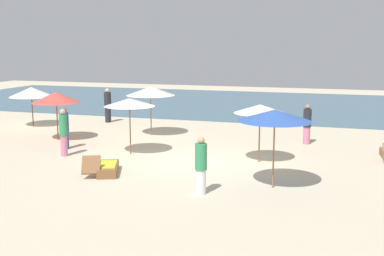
# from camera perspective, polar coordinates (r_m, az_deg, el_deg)

# --- Properties ---
(ground_plane) EXTENTS (60.00, 60.00, 0.00)m
(ground_plane) POSITION_cam_1_polar(r_m,az_deg,el_deg) (17.01, -0.83, -4.18)
(ground_plane) COLOR beige
(ocean_water) EXTENTS (48.00, 16.00, 0.06)m
(ocean_water) POSITION_cam_1_polar(r_m,az_deg,el_deg) (33.34, 8.21, 2.84)
(ocean_water) COLOR #476B7F
(ocean_water) RESTS_ON ground_plane
(umbrella_0) EXTENTS (2.14, 2.14, 2.32)m
(umbrella_0) POSITION_cam_1_polar(r_m,az_deg,el_deg) (13.90, 9.84, 1.48)
(umbrella_0) COLOR olive
(umbrella_0) RESTS_ON ground_plane
(umbrella_3) EXTENTS (2.23, 2.23, 2.24)m
(umbrella_3) POSITION_cam_1_polar(r_m,az_deg,el_deg) (21.88, -4.96, 4.41)
(umbrella_3) COLOR olive
(umbrella_3) RESTS_ON ground_plane
(umbrella_4) EXTENTS (2.21, 2.21, 1.99)m
(umbrella_4) POSITION_cam_1_polar(r_m,az_deg,el_deg) (25.60, -18.60, 4.09)
(umbrella_4) COLOR brown
(umbrella_4) RESTS_ON ground_plane
(umbrella_5) EXTENTS (2.07, 2.07, 2.11)m
(umbrella_5) POSITION_cam_1_polar(r_m,az_deg,el_deg) (21.56, -15.89, 3.54)
(umbrella_5) COLOR brown
(umbrella_5) RESTS_ON ground_plane
(umbrella_6) EXTENTS (1.94, 1.94, 2.15)m
(umbrella_6) POSITION_cam_1_polar(r_m,az_deg,el_deg) (18.20, -7.45, 3.06)
(umbrella_6) COLOR brown
(umbrella_6) RESTS_ON ground_plane
(umbrella_7) EXTENTS (1.86, 1.86, 2.07)m
(umbrella_7) POSITION_cam_1_polar(r_m,az_deg,el_deg) (16.96, 8.11, 2.27)
(umbrella_7) COLOR brown
(umbrella_7) RESTS_ON ground_plane
(lounger_3) EXTENTS (1.18, 1.79, 0.68)m
(lounger_3) POSITION_cam_1_polar(r_m,az_deg,el_deg) (15.86, -10.14, -4.75)
(lounger_3) COLOR brown
(lounger_3) RESTS_ON ground_plane
(person_0) EXTENTS (0.49, 0.49, 1.82)m
(person_0) POSITION_cam_1_polar(r_m,az_deg,el_deg) (25.92, -10.01, 2.68)
(person_0) COLOR #26262D
(person_0) RESTS_ON ground_plane
(person_1) EXTENTS (0.45, 0.45, 1.65)m
(person_1) POSITION_cam_1_polar(r_m,az_deg,el_deg) (13.38, 1.07, -4.49)
(person_1) COLOR white
(person_1) RESTS_ON ground_plane
(person_2) EXTENTS (0.42, 0.42, 1.67)m
(person_2) POSITION_cam_1_polar(r_m,az_deg,el_deg) (19.73, -14.93, -0.04)
(person_2) COLOR #2D4C8C
(person_2) RESTS_ON ground_plane
(person_3) EXTENTS (0.31, 0.31, 1.79)m
(person_3) POSITION_cam_1_polar(r_m,az_deg,el_deg) (18.49, -15.06, -0.46)
(person_3) COLOR #D17299
(person_3) RESTS_ON ground_plane
(person_4) EXTENTS (0.47, 0.47, 1.69)m
(person_4) POSITION_cam_1_polar(r_m,az_deg,el_deg) (20.56, 13.55, 0.45)
(person_4) COLOR #D17299
(person_4) RESTS_ON ground_plane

